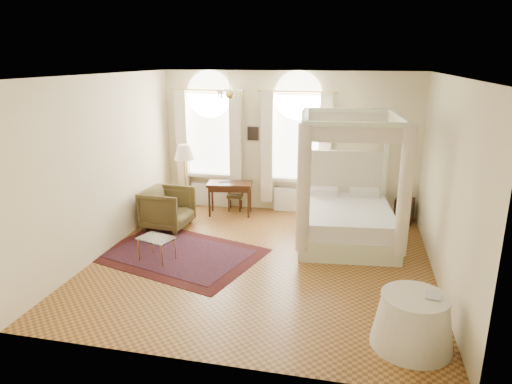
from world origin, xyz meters
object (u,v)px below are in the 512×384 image
Objects in this scene: writing_desk at (230,187)px; armchair at (168,208)px; nightstand at (404,210)px; floor_lamp at (184,156)px; side_table at (413,321)px; stool at (235,197)px; canopy_bed at (346,214)px; coffee_table at (157,240)px.

armchair is at bearing -133.94° from writing_desk.
floor_lamp reaches higher than nightstand.
floor_lamp is 6.07m from side_table.
stool is 1.71m from floor_lamp.
stool is at bearing -33.08° from armchair.
side_table is (3.64, -4.77, 0.00)m from stool.
stool is (-3.94, 0.00, 0.06)m from nightstand.
canopy_bed is 2.46× the size of side_table.
nightstand is 1.36× the size of stool.
armchair reaches higher than stool.
canopy_bed is 3.74m from floor_lamp.
nightstand is (1.25, 1.40, -0.30)m from canopy_bed.
floor_lamp reaches higher than side_table.
stool is 6.00m from side_table.
stool is 0.43× the size of armchair.
side_table reaches higher than stool.
canopy_bed is 2.32× the size of writing_desk.
armchair is at bearing -127.67° from stool.
floor_lamp is at bearing 172.20° from canopy_bed.
floor_lamp is (-0.26, 2.17, 1.09)m from coffee_table.
canopy_bed is at bearing -21.47° from writing_desk.
writing_desk is at bearing -175.32° from nightstand.
nightstand reaches higher than coffee_table.
canopy_bed is 4.55× the size of nightstand.
stool is at bearing 83.91° from writing_desk.
stool is at bearing 45.09° from floor_lamp.
armchair is 1.69m from coffee_table.
side_table is (-0.29, -4.77, 0.07)m from nightstand.
stool is 0.40× the size of side_table.
coffee_table is at bearing 158.39° from side_table.
side_table reaches higher than nightstand.
nightstand is 4.00m from writing_desk.
writing_desk is 1.33m from floor_lamp.
floor_lamp is at bearing -169.41° from nightstand.
writing_desk is 5.78m from side_table.
canopy_bed reaches higher than floor_lamp.
nightstand is 0.54× the size of side_table.
canopy_bed is at bearing -7.80° from floor_lamp.
canopy_bed is at bearing 105.76° from side_table.
canopy_bed is 1.90m from nightstand.
coffee_table is at bearing -101.87° from stool.
writing_desk is 1.06× the size of side_table.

